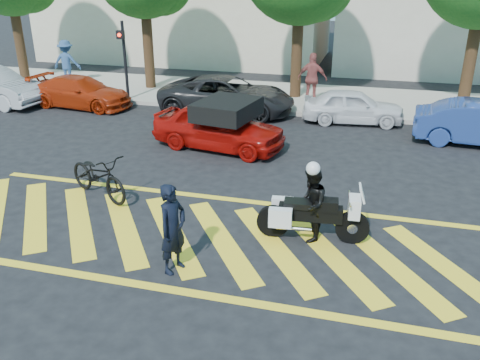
% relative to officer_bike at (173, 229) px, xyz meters
% --- Properties ---
extents(ground, '(90.00, 90.00, 0.00)m').
position_rel_officer_bike_xyz_m(ground, '(0.01, 1.28, -0.85)').
color(ground, black).
rests_on(ground, ground).
extents(sidewalk, '(60.00, 5.00, 0.15)m').
position_rel_officer_bike_xyz_m(sidewalk, '(0.01, 13.28, -0.78)').
color(sidewalk, '#9E998E').
rests_on(sidewalk, ground).
extents(crosswalk, '(12.33, 4.00, 0.01)m').
position_rel_officer_bike_xyz_m(crosswalk, '(-0.03, 1.28, -0.85)').
color(crosswalk, yellow).
rests_on(crosswalk, ground).
extents(signal_pole, '(0.28, 0.43, 3.20)m').
position_rel_officer_bike_xyz_m(signal_pole, '(-6.49, 11.02, 1.07)').
color(signal_pole, black).
rests_on(signal_pole, ground).
extents(officer_bike, '(0.59, 0.72, 1.70)m').
position_rel_officer_bike_xyz_m(officer_bike, '(0.00, 0.00, 0.00)').
color(officer_bike, black).
rests_on(officer_bike, ground).
extents(bicycle, '(2.20, 1.59, 1.10)m').
position_rel_officer_bike_xyz_m(bicycle, '(-2.95, 2.52, -0.30)').
color(bicycle, black).
rests_on(bicycle, ground).
extents(police_motorcycle, '(2.27, 0.75, 1.00)m').
position_rel_officer_bike_xyz_m(police_motorcycle, '(2.24, 1.79, -0.31)').
color(police_motorcycle, black).
rests_on(police_motorcycle, ground).
extents(officer_moto, '(0.66, 0.81, 1.56)m').
position_rel_officer_bike_xyz_m(officer_moto, '(2.23, 1.80, -0.07)').
color(officer_moto, black).
rests_on(officer_moto, ground).
extents(red_convertible, '(4.26, 2.29, 1.38)m').
position_rel_officer_bike_xyz_m(red_convertible, '(-1.23, 6.65, -0.16)').
color(red_convertible, '#980B07').
rests_on(red_convertible, ground).
extents(parked_left, '(4.24, 2.04, 1.19)m').
position_rel_officer_bike_xyz_m(parked_left, '(-7.90, 9.91, -0.26)').
color(parked_left, '#9C2409').
rests_on(parked_left, ground).
extents(parked_mid_left, '(5.06, 2.42, 1.39)m').
position_rel_officer_bike_xyz_m(parked_mid_left, '(-2.10, 10.48, -0.16)').
color(parked_mid_left, black).
rests_on(parked_mid_left, ground).
extents(parked_mid_right, '(3.63, 1.76, 1.19)m').
position_rel_officer_bike_xyz_m(parked_mid_right, '(2.53, 10.48, -0.25)').
color(parked_mid_right, silver).
rests_on(parked_mid_right, ground).
extents(pedestrian_left, '(1.33, 0.88, 1.93)m').
position_rel_officer_bike_xyz_m(pedestrian_left, '(-10.49, 13.09, 0.26)').
color(pedestrian_left, '#2C4D7B').
rests_on(pedestrian_left, sidewalk).
extents(pedestrian_right, '(1.20, 0.60, 1.97)m').
position_rel_officer_bike_xyz_m(pedestrian_right, '(0.83, 12.22, 0.28)').
color(pedestrian_right, '#A04D49').
rests_on(pedestrian_right, sidewalk).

